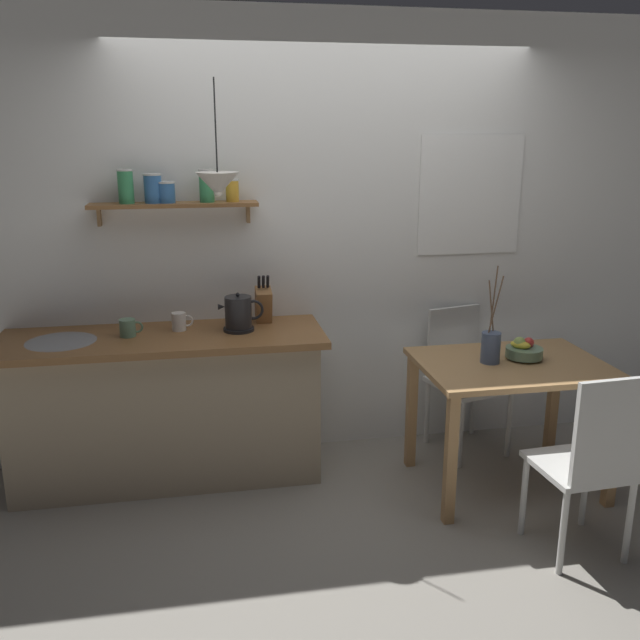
# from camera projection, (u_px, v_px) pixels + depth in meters

# --- Properties ---
(ground_plane) EXTENTS (14.00, 14.00, 0.00)m
(ground_plane) POSITION_uv_depth(u_px,v_px,m) (345.00, 487.00, 4.02)
(ground_plane) COLOR gray
(back_wall) EXTENTS (6.80, 0.11, 2.70)m
(back_wall) POSITION_uv_depth(u_px,v_px,m) (356.00, 240.00, 4.31)
(back_wall) COLOR white
(back_wall) RESTS_ON ground_plane
(kitchen_counter) EXTENTS (1.83, 0.63, 0.89)m
(kitchen_counter) POSITION_uv_depth(u_px,v_px,m) (167.00, 406.00, 4.03)
(kitchen_counter) COLOR tan
(kitchen_counter) RESTS_ON ground_plane
(wall_shelf) EXTENTS (0.95, 0.20, 0.32)m
(wall_shelf) POSITION_uv_depth(u_px,v_px,m) (172.00, 195.00, 3.89)
(wall_shelf) COLOR brown
(dining_table) EXTENTS (1.04, 0.76, 0.76)m
(dining_table) POSITION_uv_depth(u_px,v_px,m) (510.00, 382.00, 3.88)
(dining_table) COLOR tan
(dining_table) RESTS_ON ground_plane
(dining_chair_near) EXTENTS (0.44, 0.43, 0.96)m
(dining_chair_near) POSITION_uv_depth(u_px,v_px,m) (592.00, 459.00, 3.22)
(dining_chair_near) COLOR silver
(dining_chair_near) RESTS_ON ground_plane
(dining_chair_far) EXTENTS (0.51, 0.52, 0.91)m
(dining_chair_far) POSITION_uv_depth(u_px,v_px,m) (462.00, 371.00, 4.43)
(dining_chair_far) COLOR silver
(dining_chair_far) RESTS_ON ground_plane
(fruit_bowl) EXTENTS (0.21, 0.21, 0.13)m
(fruit_bowl) POSITION_uv_depth(u_px,v_px,m) (524.00, 350.00, 3.90)
(fruit_bowl) COLOR slate
(fruit_bowl) RESTS_ON dining_table
(twig_vase) EXTENTS (0.11, 0.11, 0.55)m
(twig_vase) POSITION_uv_depth(u_px,v_px,m) (491.00, 346.00, 3.83)
(twig_vase) COLOR #475675
(twig_vase) RESTS_ON dining_table
(electric_kettle) EXTENTS (0.26, 0.18, 0.23)m
(electric_kettle) POSITION_uv_depth(u_px,v_px,m) (239.00, 314.00, 3.96)
(electric_kettle) COLOR black
(electric_kettle) RESTS_ON kitchen_counter
(knife_block) EXTENTS (0.09, 0.17, 0.29)m
(knife_block) POSITION_uv_depth(u_px,v_px,m) (263.00, 304.00, 4.13)
(knife_block) COLOR #9E6B3D
(knife_block) RESTS_ON kitchen_counter
(coffee_mug_by_sink) EXTENTS (0.13, 0.09, 0.10)m
(coffee_mug_by_sink) POSITION_uv_depth(u_px,v_px,m) (128.00, 328.00, 3.86)
(coffee_mug_by_sink) COLOR slate
(coffee_mug_by_sink) RESTS_ON kitchen_counter
(coffee_mug_spare) EXTENTS (0.12, 0.08, 0.10)m
(coffee_mug_spare) POSITION_uv_depth(u_px,v_px,m) (179.00, 322.00, 3.98)
(coffee_mug_spare) COLOR white
(coffee_mug_spare) RESTS_ON kitchen_counter
(pendant_lamp) EXTENTS (0.23, 0.23, 0.60)m
(pendant_lamp) POSITION_uv_depth(u_px,v_px,m) (218.00, 184.00, 3.61)
(pendant_lamp) COLOR black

